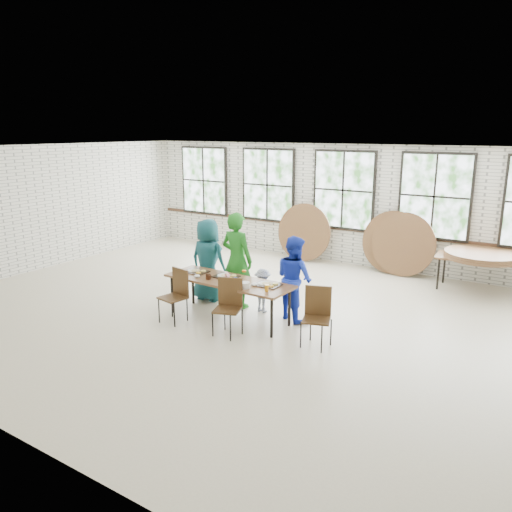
{
  "coord_description": "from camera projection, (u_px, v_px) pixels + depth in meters",
  "views": [
    {
      "loc": [
        4.86,
        -7.18,
        3.34
      ],
      "look_at": [
        0.0,
        0.4,
        1.05
      ],
      "focal_mm": 35.0,
      "sensor_mm": 36.0,
      "label": 1
    }
  ],
  "objects": [
    {
      "name": "room",
      "position": [
        343.0,
        192.0,
        12.39
      ],
      "size": [
        12.0,
        12.0,
        12.0
      ],
      "color": "beige",
      "rests_on": "ground"
    },
    {
      "name": "dining_table",
      "position": [
        228.0,
        283.0,
        8.89
      ],
      "size": [
        2.42,
        0.87,
        0.74
      ],
      "rotation": [
        0.0,
        0.0,
        -0.03
      ],
      "color": "brown",
      "rests_on": "ground"
    },
    {
      "name": "chair_near_left",
      "position": [
        177.0,
        291.0,
        8.85
      ],
      "size": [
        0.48,
        0.47,
        0.95
      ],
      "rotation": [
        0.0,
        0.0,
        -0.18
      ],
      "color": "#472F17",
      "rests_on": "ground"
    },
    {
      "name": "chair_near_right",
      "position": [
        229.0,
        302.0,
        8.29
      ],
      "size": [
        0.53,
        0.52,
        0.95
      ],
      "rotation": [
        0.0,
        0.0,
        0.33
      ],
      "color": "#472F17",
      "rests_on": "ground"
    },
    {
      "name": "chair_spare",
      "position": [
        317.0,
        311.0,
        7.86
      ],
      "size": [
        0.53,
        0.52,
        0.95
      ],
      "rotation": [
        0.0,
        0.0,
        0.34
      ],
      "color": "#472F17",
      "rests_on": "ground"
    },
    {
      "name": "adult_teal",
      "position": [
        208.0,
        260.0,
        9.89
      ],
      "size": [
        0.82,
        0.54,
        1.65
      ],
      "primitive_type": "imported",
      "rotation": [
        0.0,
        0.0,
        3.17
      ],
      "color": "navy",
      "rests_on": "ground"
    },
    {
      "name": "adult_green",
      "position": [
        237.0,
        260.0,
        9.5
      ],
      "size": [
        0.69,
        0.47,
        1.85
      ],
      "primitive_type": "imported",
      "rotation": [
        0.0,
        0.0,
        3.1
      ],
      "color": "#1F711E",
      "rests_on": "ground"
    },
    {
      "name": "toddler",
      "position": [
        263.0,
        290.0,
        9.32
      ],
      "size": [
        0.56,
        0.36,
        0.83
      ],
      "primitive_type": "imported",
      "rotation": [
        0.0,
        0.0,
        3.05
      ],
      "color": "#152142",
      "rests_on": "ground"
    },
    {
      "name": "adult_blue",
      "position": [
        294.0,
        278.0,
        8.89
      ],
      "size": [
        0.92,
        0.84,
        1.53
      ],
      "primitive_type": "imported",
      "rotation": [
        0.0,
        0.0,
        2.72
      ],
      "color": "#1C36C7",
      "rests_on": "ground"
    },
    {
      "name": "storage_table",
      "position": [
        481.0,
        261.0,
        10.38
      ],
      "size": [
        1.86,
        0.91,
        0.74
      ],
      "rotation": [
        0.0,
        0.0,
        0.09
      ],
      "color": "brown",
      "rests_on": "ground"
    },
    {
      "name": "tabletop_clutter",
      "position": [
        232.0,
        280.0,
        8.79
      ],
      "size": [
        1.99,
        0.6,
        0.11
      ],
      "color": "black",
      "rests_on": "dining_table"
    },
    {
      "name": "round_tops_stacked",
      "position": [
        482.0,
        255.0,
        10.35
      ],
      "size": [
        1.5,
        1.5,
        0.13
      ],
      "color": "brown",
      "rests_on": "storage_table"
    },
    {
      "name": "round_tops_leaning",
      "position": [
        364.0,
        240.0,
        12.11
      ],
      "size": [
        4.09,
        0.38,
        1.49
      ],
      "color": "brown",
      "rests_on": "ground"
    }
  ]
}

